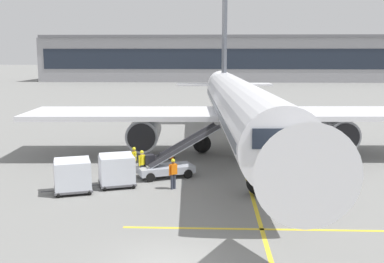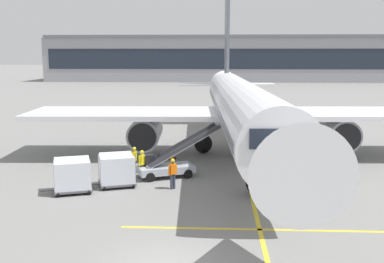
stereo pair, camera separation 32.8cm
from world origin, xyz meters
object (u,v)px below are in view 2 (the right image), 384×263
object	(u,v)px
parked_airplane	(241,107)
ground_crew_wingwalker	(134,159)
baggage_cart_second	(72,175)
safety_cone_engine_keepout	(172,155)
ground_crew_by_loader	(107,169)
baggage_cart_lead	(116,169)
ground_crew_marshaller	(142,162)
belt_loader	(169,163)
ground_crew_by_carts	(173,172)

from	to	relation	value
parked_airplane	ground_crew_wingwalker	bearing A→B (deg)	-139.19
baggage_cart_second	safety_cone_engine_keepout	distance (m)	9.72
safety_cone_engine_keepout	parked_airplane	bearing A→B (deg)	17.64
ground_crew_by_loader	ground_crew_wingwalker	size ratio (longest dim) A/B	1.00
parked_airplane	safety_cone_engine_keepout	bearing A→B (deg)	-162.36
baggage_cart_lead	baggage_cart_second	bearing A→B (deg)	-148.88
ground_crew_by_loader	safety_cone_engine_keepout	world-z (taller)	ground_crew_by_loader
parked_airplane	ground_crew_by_loader	world-z (taller)	parked_airplane
ground_crew_wingwalker	ground_crew_marshaller	bearing A→B (deg)	-56.75
baggage_cart_lead	ground_crew_wingwalker	bearing A→B (deg)	78.76
belt_loader	safety_cone_engine_keepout	distance (m)	4.96
ground_crew_marshaller	safety_cone_engine_keepout	size ratio (longest dim) A/B	2.85
ground_crew_by_loader	ground_crew_marshaller	size ratio (longest dim) A/B	1.00
baggage_cart_lead	safety_cone_engine_keepout	size ratio (longest dim) A/B	4.61
baggage_cart_lead	baggage_cart_second	size ratio (longest dim) A/B	1.00
ground_crew_by_loader	ground_crew_marshaller	xyz separation A→B (m)	(1.72, 1.78, 0.00)
parked_airplane	baggage_cart_second	distance (m)	14.20
baggage_cart_lead	ground_crew_by_carts	world-z (taller)	baggage_cart_lead
ground_crew_by_carts	ground_crew_by_loader	bearing A→B (deg)	173.80
baggage_cart_second	safety_cone_engine_keepout	xyz separation A→B (m)	(4.67, 8.49, -0.70)
belt_loader	baggage_cart_second	size ratio (longest dim) A/B	1.88
ground_crew_by_carts	safety_cone_engine_keepout	world-z (taller)	ground_crew_by_carts
parked_airplane	baggage_cart_lead	size ratio (longest dim) A/B	14.53
baggage_cart_second	ground_crew_by_carts	bearing A→B (deg)	9.59
parked_airplane	belt_loader	world-z (taller)	parked_airplane
parked_airplane	ground_crew_by_loader	size ratio (longest dim) A/B	23.53
belt_loader	ground_crew_by_loader	world-z (taller)	belt_loader
ground_crew_by_loader	ground_crew_wingwalker	bearing A→B (deg)	68.51
ground_crew_by_carts	ground_crew_marshaller	distance (m)	3.02
belt_loader	ground_crew_wingwalker	world-z (taller)	belt_loader
baggage_cart_second	ground_crew_wingwalker	bearing A→B (deg)	56.35
ground_crew_wingwalker	safety_cone_engine_keepout	world-z (taller)	ground_crew_wingwalker
baggage_cart_lead	ground_crew_by_carts	distance (m)	3.29
baggage_cart_second	ground_crew_by_carts	size ratio (longest dim) A/B	1.62
ground_crew_by_carts	parked_airplane	bearing A→B (deg)	65.19
parked_airplane	belt_loader	size ratio (longest dim) A/B	7.74
belt_loader	ground_crew_wingwalker	bearing A→B (deg)	167.40
ground_crew_by_loader	baggage_cart_lead	bearing A→B (deg)	-2.36
parked_airplane	ground_crew_by_carts	distance (m)	10.42
ground_crew_wingwalker	baggage_cart_second	bearing A→B (deg)	-123.65
ground_crew_by_carts	ground_crew_marshaller	xyz separation A→B (m)	(-2.07, 2.19, 0.00)
ground_crew_marshaller	ground_crew_wingwalker	distance (m)	1.16
ground_crew_by_loader	baggage_cart_second	bearing A→B (deg)	-140.86
baggage_cart_lead	ground_crew_by_carts	bearing A→B (deg)	-6.82
belt_loader	ground_crew_by_loader	distance (m)	4.03
baggage_cart_lead	ground_crew_by_loader	xyz separation A→B (m)	(-0.53, 0.02, -0.00)
parked_airplane	ground_crew_wingwalker	world-z (taller)	parked_airplane
ground_crew_by_carts	ground_crew_wingwalker	xyz separation A→B (m)	(-2.71, 3.16, 0.00)
ground_crew_marshaller	parked_airplane	bearing A→B (deg)	47.84
baggage_cart_second	ground_crew_by_loader	xyz separation A→B (m)	(1.63, 1.33, -0.00)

